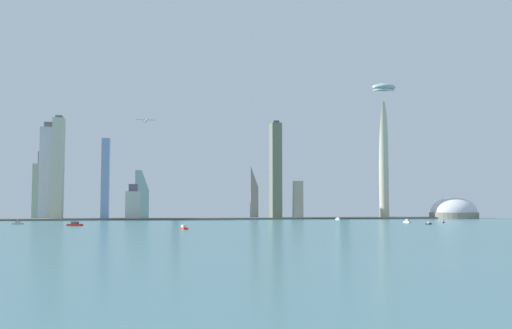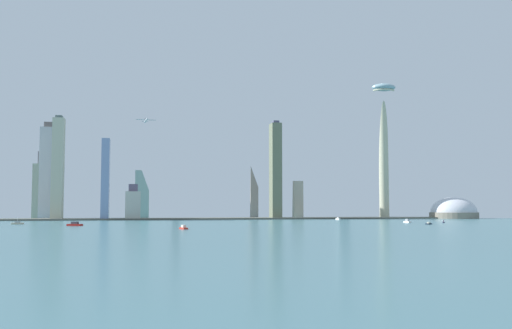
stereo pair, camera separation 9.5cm
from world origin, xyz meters
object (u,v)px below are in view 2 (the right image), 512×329
at_px(skyscraper_0, 142,194).
at_px(skyscraper_1, 342,179).
at_px(boat_1, 184,228).
at_px(boat_5, 338,219).
at_px(skyscraper_4, 253,173).
at_px(boat_2, 444,222).
at_px(stadium_dome, 454,213).
at_px(skyscraper_11, 58,168).
at_px(skyscraper_9, 48,172).
at_px(skyscraper_5, 176,188).
at_px(airplane, 146,120).
at_px(boat_0, 429,223).
at_px(boat_4, 407,221).
at_px(skyscraper_6, 275,191).
at_px(skyscraper_10, 276,171).
at_px(boat_3, 75,224).
at_px(skyscraper_8, 133,204).
at_px(skyscraper_3, 298,200).
at_px(boat_6, 17,223).
at_px(observation_tower, 383,123).
at_px(skyscraper_2, 37,191).
at_px(skyscraper_7, 105,179).

bearing_deg(skyscraper_0, skyscraper_1, -9.21).
xyz_separation_m(boat_1, boat_5, (264.35, 293.31, -0.06)).
relative_size(skyscraper_4, boat_2, 20.97).
xyz_separation_m(stadium_dome, boat_1, (-499.80, -350.13, -8.10)).
bearing_deg(skyscraper_11, skyscraper_4, 10.44).
height_order(skyscraper_1, skyscraper_9, skyscraper_1).
height_order(stadium_dome, boat_5, stadium_dome).
height_order(skyscraper_5, boat_2, skyscraper_5).
bearing_deg(boat_2, airplane, 79.90).
distance_m(boat_0, boat_2, 74.46).
xyz_separation_m(boat_2, airplane, (-392.57, 244.18, 161.32)).
bearing_deg(skyscraper_4, boat_4, -62.51).
bearing_deg(skyscraper_6, boat_0, -74.36).
distance_m(skyscraper_10, skyscraper_11, 353.08).
height_order(skyscraper_0, boat_5, skyscraper_0).
relative_size(skyscraper_0, boat_3, 4.64).
height_order(skyscraper_5, boat_3, skyscraper_5).
distance_m(skyscraper_8, boat_1, 357.39).
distance_m(stadium_dome, boat_3, 659.65).
height_order(skyscraper_3, boat_2, skyscraper_3).
height_order(stadium_dome, skyscraper_11, skyscraper_11).
distance_m(skyscraper_3, skyscraper_4, 92.41).
xyz_separation_m(stadium_dome, skyscraper_3, (-270.22, 57.16, 23.40)).
distance_m(skyscraper_5, airplane, 154.39).
bearing_deg(boat_2, boat_4, 103.31).
xyz_separation_m(stadium_dome, boat_3, (-615.64, -236.78, -7.85)).
bearing_deg(boat_3, skyscraper_11, -53.03).
relative_size(skyscraper_1, boat_6, 10.65).
relative_size(skyscraper_0, skyscraper_10, 0.51).
bearing_deg(skyscraper_10, boat_4, -60.88).
relative_size(observation_tower, stadium_dome, 4.15).
distance_m(skyscraper_0, skyscraper_11, 169.55).
bearing_deg(observation_tower, skyscraper_3, 168.00).
xyz_separation_m(skyscraper_2, boat_5, (484.50, -176.12, -46.00)).
relative_size(skyscraper_7, boat_4, 10.89).
bearing_deg(stadium_dome, boat_1, -144.99).
bearing_deg(airplane, boat_2, 51.70).
distance_m(skyscraper_8, boat_6, 222.44).
bearing_deg(skyscraper_10, stadium_dome, -3.03).
distance_m(skyscraper_6, airplane, 273.78).
height_order(observation_tower, boat_4, observation_tower).
relative_size(skyscraper_1, boat_0, 13.40).
bearing_deg(skyscraper_7, boat_3, -94.09).
distance_m(boat_4, boat_5, 159.56).
relative_size(skyscraper_9, boat_5, 14.92).
height_order(skyscraper_2, boat_3, skyscraper_2).
height_order(skyscraper_2, boat_6, skyscraper_2).
bearing_deg(stadium_dome, skyscraper_5, 165.77).
height_order(skyscraper_3, skyscraper_7, skyscraper_7).
xyz_separation_m(skyscraper_4, boat_5, (110.06, -139.13, -78.86)).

